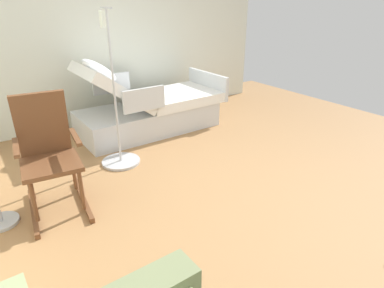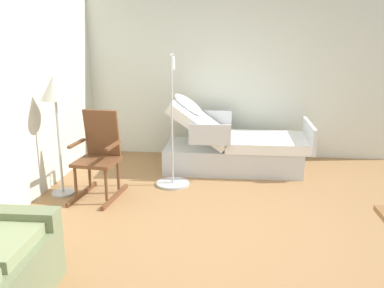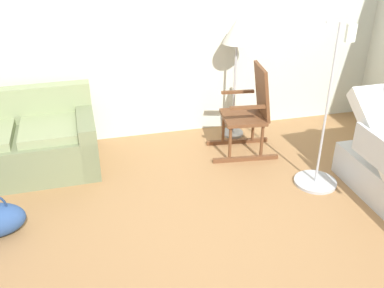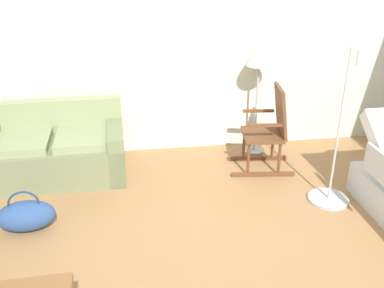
# 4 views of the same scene
# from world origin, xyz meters

# --- Properties ---
(ground_plane) EXTENTS (6.76, 6.76, 0.00)m
(ground_plane) POSITION_xyz_m (0.00, 0.00, 0.00)
(ground_plane) COLOR #9E7247
(back_wall) EXTENTS (5.60, 0.10, 2.70)m
(back_wall) POSITION_xyz_m (0.00, 2.42, 1.35)
(back_wall) COLOR silver
(back_wall) RESTS_ON ground
(couch) EXTENTS (1.62, 0.89, 0.85)m
(couch) POSITION_xyz_m (-1.77, 1.81, 0.31)
(couch) COLOR #737D57
(couch) RESTS_ON ground
(rocking_chair) EXTENTS (0.81, 0.55, 1.05)m
(rocking_chair) POSITION_xyz_m (0.77, 1.63, 0.50)
(rocking_chair) COLOR brown
(rocking_chair) RESTS_ON ground
(floor_lamp) EXTENTS (0.34, 0.34, 1.48)m
(floor_lamp) POSITION_xyz_m (0.74, 2.11, 1.23)
(floor_lamp) COLOR #B2B5BA
(floor_lamp) RESTS_ON ground
(duffel_bag) EXTENTS (0.57, 0.35, 0.43)m
(duffel_bag) POSITION_xyz_m (-1.92, 0.73, 0.15)
(duffel_bag) COLOR #2D4C84
(duffel_bag) RESTS_ON ground
(iv_pole) EXTENTS (0.44, 0.44, 1.69)m
(iv_pole) POSITION_xyz_m (1.23, 0.81, 0.25)
(iv_pole) COLOR #B2B5BA
(iv_pole) RESTS_ON ground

